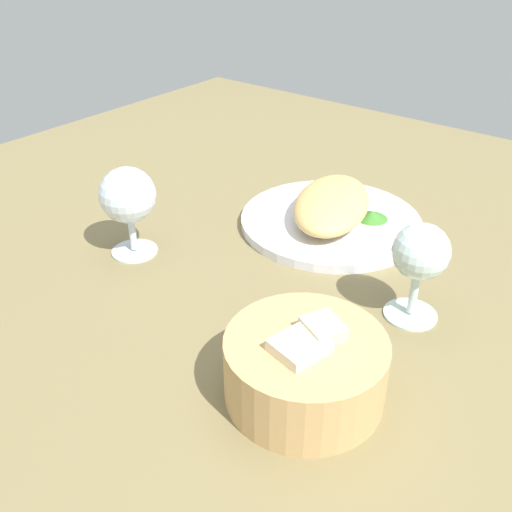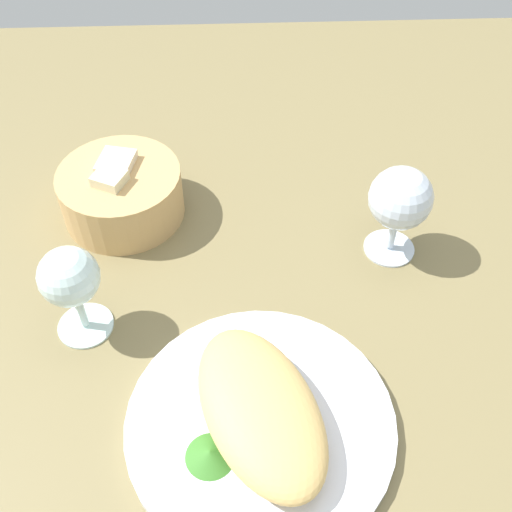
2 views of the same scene
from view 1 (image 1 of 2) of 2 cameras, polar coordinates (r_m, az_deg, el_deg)
ground_plane at (r=82.45cm, az=0.51°, el=-0.77°), size 140.00×140.00×2.00cm
plate at (r=90.60cm, az=7.35°, el=3.40°), size 27.81×27.81×1.40cm
omelette at (r=89.23cm, az=7.49°, el=5.10°), size 22.82×17.54×4.61cm
lettuce_garnish at (r=90.77cm, az=11.36°, el=4.00°), size 4.98×4.98×1.21cm
bread_basket at (r=58.63cm, az=4.86°, el=-10.87°), size 16.24×16.24×8.49cm
wine_glass_near at (r=81.10cm, az=-12.51°, el=5.57°), size 7.81×7.81×12.95cm
wine_glass_far at (r=68.83cm, az=15.87°, el=-0.12°), size 6.71×6.71×12.46cm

